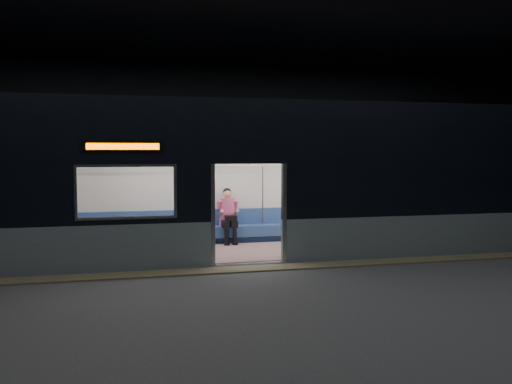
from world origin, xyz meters
name	(u,v)px	position (x,y,z in m)	size (l,w,h in m)	color
station_floor	(262,276)	(0.00, 0.00, -0.01)	(24.00, 14.00, 0.01)	#47494C
station_envelope	(262,75)	(0.00, 0.00, 3.66)	(24.00, 14.00, 5.00)	black
tactile_strip	(255,269)	(0.00, 0.55, 0.01)	(22.80, 0.50, 0.03)	#8C7F59
metro_car	(234,171)	(0.00, 2.54, 1.85)	(18.00, 3.04, 3.35)	#869AA0
passenger	(228,212)	(0.04, 3.55, 0.79)	(0.41, 0.69, 1.35)	black
handbag	(231,218)	(0.07, 3.33, 0.67)	(0.27, 0.23, 0.13)	black
transit_map	(404,180)	(5.00, 3.85, 1.51)	(1.10, 0.03, 0.71)	white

